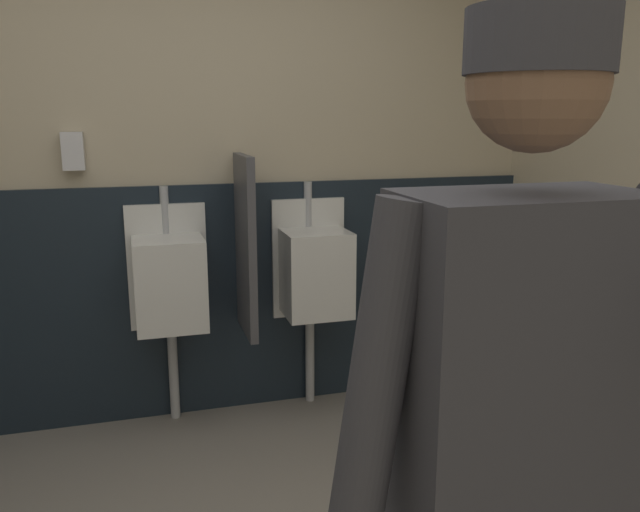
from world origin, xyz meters
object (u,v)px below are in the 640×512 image
(person, at_px, (514,453))
(soap_dispenser, at_px, (73,151))
(urinal_left, at_px, (170,281))
(urinal_middle, at_px, (314,271))

(person, height_order, soap_dispenser, person)
(urinal_left, xyz_separation_m, person, (0.45, -2.31, 0.25))
(person, xyz_separation_m, soap_dispenser, (-0.86, 2.43, 0.39))
(urinal_left, height_order, urinal_middle, same)
(person, bearing_deg, urinal_left, 101.07)
(person, bearing_deg, urinal_middle, 82.65)
(urinal_left, xyz_separation_m, urinal_middle, (0.75, 0.00, 0.00))
(urinal_left, relative_size, urinal_middle, 1.00)
(soap_dispenser, bearing_deg, urinal_left, -16.21)
(urinal_left, relative_size, person, 0.71)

